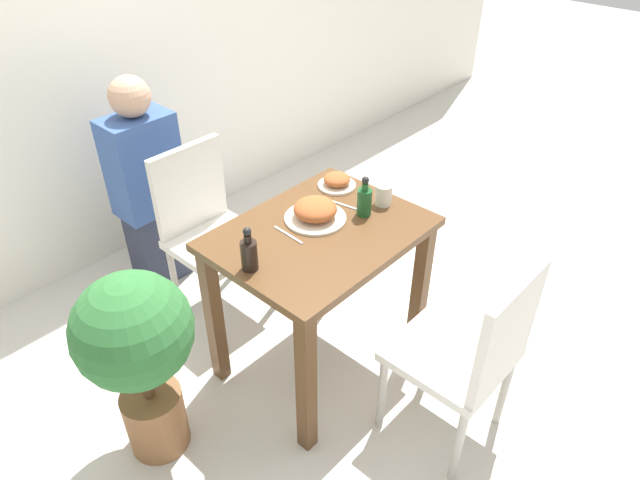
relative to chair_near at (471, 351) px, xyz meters
name	(u,v)px	position (x,y,z in m)	size (l,w,h in m)	color
ground_plane	(320,359)	(-0.07, 0.70, -0.50)	(16.00, 16.00, 0.00)	beige
wall_back	(95,24)	(-0.07, 2.23, 0.80)	(8.00, 0.05, 2.60)	white
dining_table	(320,259)	(-0.07, 0.70, 0.11)	(0.86, 0.65, 0.76)	brown
chair_near	(471,351)	(0.00, 0.00, 0.00)	(0.42, 0.42, 0.89)	silver
chair_far	(208,225)	(-0.14, 1.40, 0.00)	(0.42, 0.42, 0.89)	silver
food_plate	(315,211)	(-0.03, 0.77, 0.30)	(0.26, 0.26, 0.09)	beige
side_plate	(337,181)	(0.24, 0.88, 0.29)	(0.17, 0.17, 0.06)	beige
drink_cup	(383,195)	(0.26, 0.64, 0.31)	(0.07, 0.07, 0.09)	silver
sauce_bottle	(364,200)	(0.14, 0.65, 0.33)	(0.06, 0.06, 0.18)	#194C23
condiment_bottle	(249,253)	(-0.43, 0.72, 0.33)	(0.06, 0.06, 0.18)	black
fork_utensil	(288,235)	(-0.19, 0.77, 0.26)	(0.02, 0.17, 0.00)	silver
spoon_utensil	(340,204)	(0.13, 0.77, 0.26)	(0.04, 0.17, 0.00)	silver
potted_plant_left	(137,347)	(-0.86, 0.88, 0.06)	(0.44, 0.44, 0.86)	brown
person_figure	(148,187)	(-0.20, 1.80, 0.08)	(0.34, 0.22, 1.17)	#2D3347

